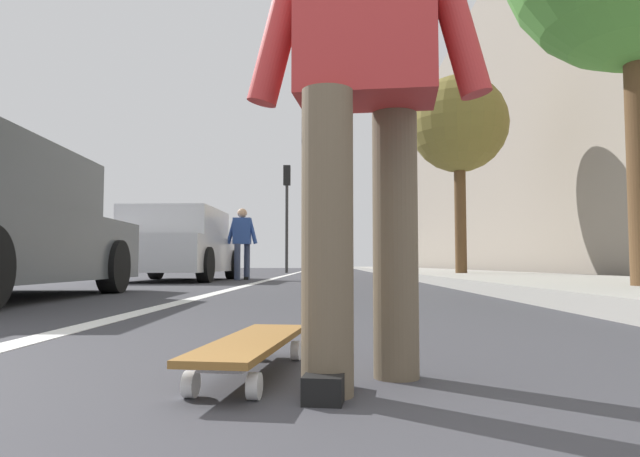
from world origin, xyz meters
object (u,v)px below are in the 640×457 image
object	(u,v)px
pedestrian_distant	(242,239)
traffic_light	(287,199)
skater_person	(365,63)
skateboard	(252,346)
parked_car_mid	(178,246)
street_tree_mid	(459,125)

from	to	relation	value
pedestrian_distant	traffic_light	bearing A→B (deg)	-1.10
skater_person	traffic_light	world-z (taller)	traffic_light
skateboard	parked_car_mid	size ratio (longest dim) A/B	0.20
skater_person	street_tree_mid	world-z (taller)	street_tree_mid
traffic_light	street_tree_mid	xyz separation A→B (m)	(-9.90, -4.68, 0.51)
skateboard	street_tree_mid	size ratio (longest dim) A/B	0.19
skater_person	parked_car_mid	xyz separation A→B (m)	(10.23, 3.33, -0.21)
skater_person	pedestrian_distant	xyz separation A→B (m)	(10.84, 2.06, -0.03)
skateboard	parked_car_mid	xyz separation A→B (m)	(10.08, 2.99, 0.63)
parked_car_mid	traffic_light	world-z (taller)	traffic_light
traffic_light	pedestrian_distant	distance (m)	10.36
skater_person	traffic_light	size ratio (longest dim) A/B	0.38
skater_person	pedestrian_distant	size ratio (longest dim) A/B	1.04
skateboard	traffic_light	distance (m)	21.09
skater_person	parked_car_mid	bearing A→B (deg)	18.04
traffic_light	street_tree_mid	distance (m)	10.96
skateboard	pedestrian_distant	size ratio (longest dim) A/B	0.54
skateboard	parked_car_mid	bearing A→B (deg)	16.50
traffic_light	pedestrian_distant	size ratio (longest dim) A/B	2.73
traffic_light	pedestrian_distant	bearing A→B (deg)	178.90
skater_person	parked_car_mid	distance (m)	10.76
parked_car_mid	street_tree_mid	world-z (taller)	street_tree_mid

